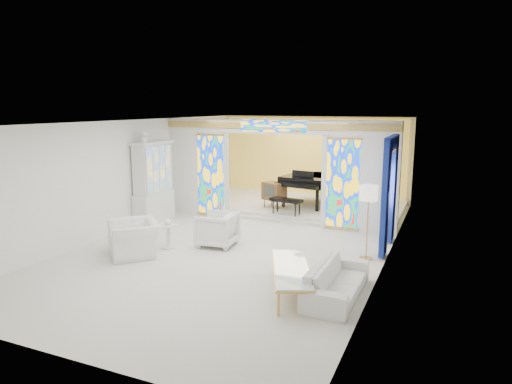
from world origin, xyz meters
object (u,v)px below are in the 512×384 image
at_px(china_cabinet, 153,183).
at_px(armchair_right, 217,229).
at_px(armchair_left, 134,238).
at_px(sofa, 337,280).
at_px(coffee_table, 291,269).
at_px(grand_piano, 317,180).
at_px(tv_console, 274,191).

bearing_deg(china_cabinet, armchair_right, -24.87).
bearing_deg(armchair_left, armchair_right, 87.76).
xyz_separation_m(sofa, coffee_table, (-0.82, -0.13, 0.13)).
bearing_deg(sofa, armchair_left, 84.93).
xyz_separation_m(armchair_left, armchair_right, (1.42, 1.37, 0.02)).
relative_size(china_cabinet, armchair_right, 3.00).
xyz_separation_m(armchair_right, grand_piano, (1.15, 4.73, 0.57)).
distance_m(armchair_left, coffee_table, 4.05).
height_order(china_cabinet, armchair_right, china_cabinet).
height_order(armchair_left, armchair_right, armchair_right).
relative_size(sofa, coffee_table, 0.93).
relative_size(grand_piano, tv_console, 3.74).
height_order(armchair_right, coffee_table, armchair_right).
distance_m(china_cabinet, sofa, 6.96).
xyz_separation_m(armchair_right, sofa, (3.41, -1.83, -0.11)).
bearing_deg(coffee_table, tv_console, 113.98).
bearing_deg(tv_console, armchair_left, -82.82).
distance_m(armchair_right, grand_piano, 4.91).
bearing_deg(armchair_left, grand_piano, 110.88).
bearing_deg(sofa, coffee_table, 99.54).
height_order(sofa, tv_console, tv_console).
bearing_deg(sofa, china_cabinet, 63.63).
relative_size(china_cabinet, coffee_table, 1.23).
height_order(china_cabinet, grand_piano, china_cabinet).
xyz_separation_m(china_cabinet, sofa, (6.17, -3.11, -0.87)).
bearing_deg(coffee_table, armchair_right, 142.90).
bearing_deg(grand_piano, sofa, -60.70).
distance_m(sofa, tv_console, 6.58).
xyz_separation_m(armchair_right, coffee_table, (2.59, -1.96, 0.02)).
bearing_deg(armchair_right, coffee_table, 47.68).
relative_size(armchair_right, tv_console, 1.10).
relative_size(armchair_right, coffee_table, 0.41).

